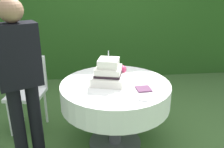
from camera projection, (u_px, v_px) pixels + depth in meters
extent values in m
plane|color=#3D602D|center=(115.00, 142.00, 2.77)|extent=(20.00, 20.00, 0.00)
cylinder|color=#4C4C51|center=(115.00, 141.00, 2.76)|extent=(0.58, 0.58, 0.02)
cylinder|color=#4C4C51|center=(115.00, 115.00, 2.64)|extent=(0.14, 0.14, 0.70)
cylinder|color=brown|center=(115.00, 85.00, 2.51)|extent=(1.11, 1.11, 0.03)
cylinder|color=white|center=(115.00, 94.00, 2.55)|extent=(1.14, 1.14, 0.24)
cube|color=white|center=(109.00, 79.00, 2.51)|extent=(0.39, 0.39, 0.09)
cube|color=white|center=(109.00, 71.00, 2.48)|extent=(0.31, 0.31, 0.09)
cube|color=black|center=(109.00, 73.00, 2.49)|extent=(0.32, 0.32, 0.02)
cube|color=white|center=(109.00, 63.00, 2.45)|extent=(0.24, 0.24, 0.09)
sphere|color=#D13866|center=(122.00, 69.00, 2.58)|extent=(0.09, 0.09, 0.09)
cylinder|color=silver|center=(108.00, 55.00, 2.42)|extent=(0.01, 0.01, 0.08)
cylinder|color=white|center=(106.00, 69.00, 2.89)|extent=(0.12, 0.12, 0.01)
cylinder|color=white|center=(143.00, 80.00, 2.56)|extent=(0.14, 0.14, 0.01)
cylinder|color=white|center=(139.00, 73.00, 2.76)|extent=(0.13, 0.13, 0.01)
cylinder|color=white|center=(144.00, 98.00, 2.18)|extent=(0.13, 0.13, 0.01)
cube|color=#603856|center=(144.00, 89.00, 2.36)|extent=(0.15, 0.15, 0.01)
cylinder|color=white|center=(10.00, 119.00, 2.80)|extent=(0.03, 0.03, 0.45)
cylinder|color=white|center=(37.00, 120.00, 2.79)|extent=(0.03, 0.03, 0.45)
cylinder|color=white|center=(21.00, 106.00, 3.10)|extent=(0.03, 0.03, 0.45)
cylinder|color=white|center=(46.00, 107.00, 3.08)|extent=(0.03, 0.03, 0.45)
cube|color=white|center=(26.00, 94.00, 2.86)|extent=(0.46, 0.46, 0.04)
cube|color=white|center=(30.00, 72.00, 2.94)|extent=(0.40, 0.11, 0.40)
cylinder|color=black|center=(19.00, 129.00, 2.27)|extent=(0.12, 0.12, 0.85)
cylinder|color=black|center=(36.00, 124.00, 2.35)|extent=(0.12, 0.12, 0.85)
cube|color=black|center=(17.00, 56.00, 2.06)|extent=(0.41, 0.33, 0.55)
sphere|color=#8C664C|center=(11.00, 10.00, 1.92)|extent=(0.20, 0.20, 0.20)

